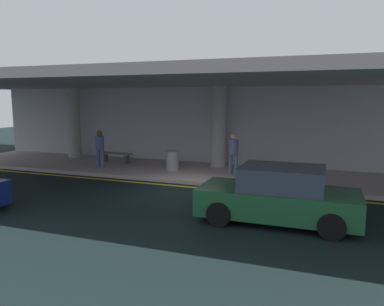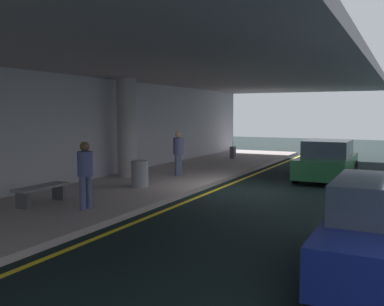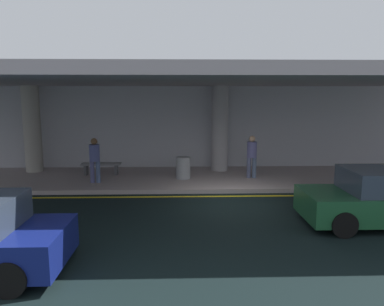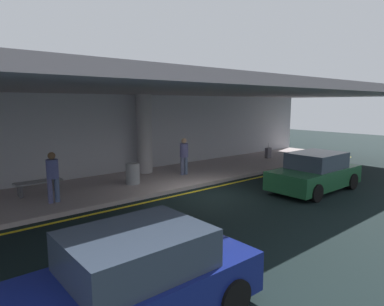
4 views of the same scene
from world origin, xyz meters
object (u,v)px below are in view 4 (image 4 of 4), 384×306
at_px(support_column_left_mid, 144,134).
at_px(trash_bin_steel, 133,174).
at_px(bench_metal, 39,184).
at_px(person_waiting_for_ride, 53,174).
at_px(car_navy, 133,281).
at_px(suitcase_upright_primary, 268,153).
at_px(car_dark_green, 315,173).
at_px(traveler_with_luggage, 184,154).

height_order(support_column_left_mid, trash_bin_steel, support_column_left_mid).
height_order(bench_metal, trash_bin_steel, trash_bin_steel).
distance_m(person_waiting_for_ride, bench_metal, 1.55).
height_order(car_navy, bench_metal, car_navy).
bearing_deg(suitcase_upright_primary, car_navy, -171.19).
relative_size(car_dark_green, bench_metal, 2.56).
bearing_deg(traveler_with_luggage, person_waiting_for_ride, -130.85).
height_order(car_dark_green, bench_metal, car_dark_green).
distance_m(traveler_with_luggage, trash_bin_steel, 2.76).
relative_size(support_column_left_mid, trash_bin_steel, 4.29).
bearing_deg(bench_metal, car_navy, -96.48).
relative_size(person_waiting_for_ride, suitcase_upright_primary, 1.87).
distance_m(car_navy, trash_bin_steel, 8.64).
distance_m(car_dark_green, person_waiting_for_ride, 9.60).
bearing_deg(support_column_left_mid, traveler_with_luggage, -54.72).
bearing_deg(person_waiting_for_ride, trash_bin_steel, 96.45).
xyz_separation_m(person_waiting_for_ride, suitcase_upright_primary, (12.76, 1.03, -0.65)).
xyz_separation_m(traveler_with_luggage, bench_metal, (-6.09, 0.79, -0.61)).
distance_m(car_navy, person_waiting_for_ride, 6.98).
distance_m(person_waiting_for_ride, trash_bin_steel, 3.40).
height_order(car_navy, suitcase_upright_primary, car_navy).
bearing_deg(car_navy, support_column_left_mid, -127.41).
height_order(support_column_left_mid, car_navy, support_column_left_mid).
xyz_separation_m(traveler_with_luggage, trash_bin_steel, (-2.70, -0.04, -0.54)).
bearing_deg(trash_bin_steel, bench_metal, 166.24).
bearing_deg(car_navy, bench_metal, -100.80).
bearing_deg(trash_bin_steel, traveler_with_luggage, 0.89).
bearing_deg(suitcase_upright_primary, bench_metal, 157.19).
xyz_separation_m(traveler_with_luggage, suitcase_upright_primary, (6.75, 0.40, -0.65)).
bearing_deg(car_navy, traveler_with_luggage, -137.39).
xyz_separation_m(bench_metal, trash_bin_steel, (3.38, -0.83, 0.07)).
bearing_deg(traveler_with_luggage, support_column_left_mid, 168.44).
height_order(traveler_with_luggage, person_waiting_for_ride, same).
height_order(suitcase_upright_primary, bench_metal, suitcase_upright_primary).
bearing_deg(bench_metal, trash_bin_steel, -13.76).
bearing_deg(car_dark_green, person_waiting_for_ride, -24.15).
xyz_separation_m(person_waiting_for_ride, bench_metal, (-0.08, 1.42, -0.61)).
relative_size(car_dark_green, trash_bin_steel, 4.82).
distance_m(suitcase_upright_primary, bench_metal, 12.84).
bearing_deg(car_navy, trash_bin_steel, -124.38).
bearing_deg(person_waiting_for_ride, support_column_left_mid, 110.53).
xyz_separation_m(person_waiting_for_ride, trash_bin_steel, (3.31, 0.59, -0.54)).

